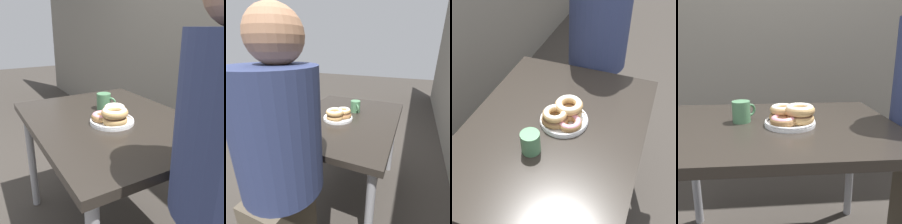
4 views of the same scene
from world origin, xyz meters
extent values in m
cube|color=#28231E|center=(0.00, 0.16, 0.74)|extent=(1.09, 0.81, 0.04)
cylinder|color=#99999E|center=(-0.49, -0.19, 0.36)|extent=(0.05, 0.05, 0.72)
cylinder|color=#99999E|center=(-0.49, 0.50, 0.36)|extent=(0.05, 0.05, 0.72)
cylinder|color=#99999E|center=(0.49, 0.50, 0.36)|extent=(0.05, 0.05, 0.72)
cylinder|color=white|center=(0.07, 0.13, 0.76)|extent=(0.23, 0.23, 0.01)
torus|color=white|center=(0.07, 0.13, 0.78)|extent=(0.22, 0.22, 0.01)
torus|color=tan|center=(0.11, 0.12, 0.79)|extent=(0.15, 0.15, 0.04)
torus|color=brown|center=(0.11, 0.12, 0.80)|extent=(0.14, 0.14, 0.03)
torus|color=#9E7042|center=(0.04, 0.16, 0.79)|extent=(0.17, 0.17, 0.03)
torus|color=brown|center=(0.04, 0.16, 0.79)|extent=(0.16, 0.16, 0.03)
torus|color=#9E7042|center=(0.03, 0.09, 0.79)|extent=(0.13, 0.13, 0.04)
torus|color=pink|center=(0.03, 0.09, 0.80)|extent=(0.12, 0.12, 0.03)
torus|color=tan|center=(0.11, 0.12, 0.83)|extent=(0.14, 0.14, 0.04)
torus|color=silver|center=(0.11, 0.12, 0.83)|extent=(0.13, 0.13, 0.03)
torus|color=tan|center=(0.03, 0.16, 0.82)|extent=(0.13, 0.13, 0.03)
torus|color=silver|center=(0.03, 0.16, 0.83)|extent=(0.12, 0.12, 0.03)
cylinder|color=#4C7F56|center=(-0.15, 0.20, 0.81)|extent=(0.08, 0.08, 0.10)
cylinder|color=#382114|center=(-0.15, 0.20, 0.85)|extent=(0.07, 0.07, 0.00)
torus|color=#4C7F56|center=(-0.11, 0.22, 0.81)|extent=(0.06, 0.05, 0.06)
camera|label=1|loc=(1.09, -0.46, 1.23)|focal=40.00mm
camera|label=2|loc=(1.22, 0.63, 1.29)|focal=28.00mm
camera|label=3|loc=(-0.95, -0.24, 1.74)|focal=50.00mm
camera|label=4|loc=(-0.03, -0.92, 1.10)|focal=40.00mm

